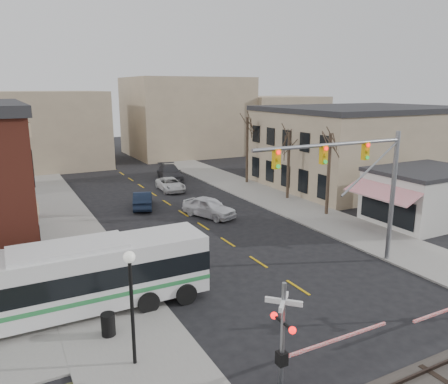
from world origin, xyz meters
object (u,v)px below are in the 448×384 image
at_px(street_lamp, 131,285).
at_px(car_a, 209,207).
at_px(car_b, 143,200).
at_px(pedestrian_far, 64,274).
at_px(traffic_signal_mast, 360,173).
at_px(car_c, 170,184).
at_px(transit_bus, 71,279).
at_px(car_d, 170,173).
at_px(pedestrian_near, 129,285).
at_px(rr_crossing_west, 292,333).
at_px(trash_bin, 108,324).

bearing_deg(street_lamp, car_a, 56.05).
xyz_separation_m(car_b, pedestrian_far, (-8.61, -14.03, 0.25)).
height_order(traffic_signal_mast, pedestrian_far, traffic_signal_mast).
xyz_separation_m(car_a, pedestrian_far, (-12.65, -8.83, 0.18)).
bearing_deg(car_a, car_c, 64.70).
relative_size(transit_bus, pedestrian_far, 7.29).
distance_m(traffic_signal_mast, car_d, 29.61).
bearing_deg(traffic_signal_mast, pedestrian_near, 171.43).
bearing_deg(car_b, rr_crossing_west, 102.91).
relative_size(street_lamp, car_c, 0.97).
bearing_deg(car_a, street_lamp, -146.10).
height_order(transit_bus, traffic_signal_mast, traffic_signal_mast).
height_order(traffic_signal_mast, car_a, traffic_signal_mast).
bearing_deg(car_b, car_c, -113.12).
distance_m(transit_bus, car_b, 18.95).
height_order(traffic_signal_mast, trash_bin, traffic_signal_mast).
bearing_deg(car_d, pedestrian_far, -111.17).
bearing_deg(transit_bus, pedestrian_near, -0.53).
bearing_deg(pedestrian_far, street_lamp, -128.75).
bearing_deg(transit_bus, traffic_signal_mast, -7.20).
xyz_separation_m(pedestrian_near, pedestrian_far, (-2.65, 2.82, 0.01)).
distance_m(rr_crossing_west, car_a, 21.28).
relative_size(street_lamp, trash_bin, 4.63).
relative_size(rr_crossing_west, car_c, 1.19).
height_order(rr_crossing_west, street_lamp, street_lamp).
bearing_deg(street_lamp, car_b, 71.79).
height_order(rr_crossing_west, pedestrian_near, rr_crossing_west).
distance_m(rr_crossing_west, pedestrian_far, 13.01).
xyz_separation_m(street_lamp, car_b, (7.20, 21.88, -2.62)).
relative_size(car_a, pedestrian_near, 2.79).
distance_m(transit_bus, pedestrian_far, 2.92).
bearing_deg(car_c, pedestrian_near, -111.71).
xyz_separation_m(car_d, pedestrian_far, (-15.15, -24.43, 0.16)).
bearing_deg(car_a, traffic_signal_mast, -99.92).
bearing_deg(traffic_signal_mast, car_b, 110.37).
xyz_separation_m(car_a, car_b, (-4.03, 5.20, -0.07)).
bearing_deg(car_d, car_a, -88.47).
bearing_deg(car_b, car_d, -103.73).
relative_size(rr_crossing_west, car_b, 1.23).
distance_m(transit_bus, car_d, 31.18).
bearing_deg(traffic_signal_mast, pedestrian_far, 163.00).
height_order(traffic_signal_mast, pedestrian_near, traffic_signal_mast).
distance_m(transit_bus, trash_bin, 3.08).
xyz_separation_m(street_lamp, pedestrian_far, (-1.42, 7.85, -2.36)).
relative_size(trash_bin, car_d, 0.17).
relative_size(traffic_signal_mast, car_a, 2.08).
bearing_deg(car_c, transit_bus, -117.14).
height_order(car_a, pedestrian_far, pedestrian_far).
bearing_deg(rr_crossing_west, car_c, 77.04).
distance_m(trash_bin, car_d, 33.03).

